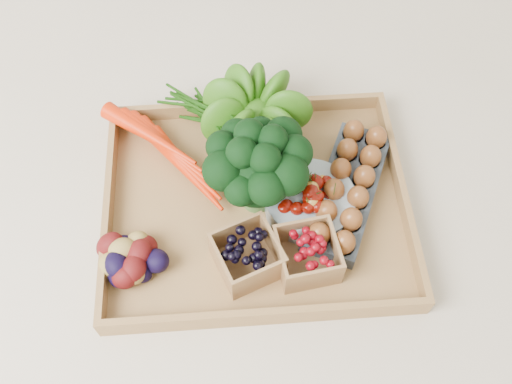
{
  "coord_description": "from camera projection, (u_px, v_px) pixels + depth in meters",
  "views": [
    {
      "loc": [
        -0.04,
        -0.53,
        0.93
      ],
      "look_at": [
        0.0,
        0.0,
        0.06
      ],
      "focal_mm": 40.0,
      "sensor_mm": 36.0,
      "label": 1
    }
  ],
  "objects": [
    {
      "name": "cherry_bowl",
      "position": [
        310.0,
        202.0,
        1.03
      ],
      "size": [
        0.16,
        0.16,
        0.04
      ],
      "primitive_type": "cylinder",
      "color": "#8C9EA5",
      "rests_on": "tray"
    },
    {
      "name": "tray",
      "position": [
        256.0,
        207.0,
        1.06
      ],
      "size": [
        0.55,
        0.45,
        0.01
      ],
      "primitive_type": "cube",
      "color": "olive",
      "rests_on": "ground"
    },
    {
      "name": "egg_carton",
      "position": [
        347.0,
        192.0,
        1.05
      ],
      "size": [
        0.2,
        0.3,
        0.03
      ],
      "primitive_type": "cube",
      "rotation": [
        0.0,
        0.0,
        -0.42
      ],
      "color": "#3C444D",
      "rests_on": "tray"
    },
    {
      "name": "carrots",
      "position": [
        171.0,
        151.0,
        1.09
      ],
      "size": [
        0.24,
        0.17,
        0.06
      ],
      "primitive_type": null,
      "color": "red",
      "rests_on": "tray"
    },
    {
      "name": "lettuce",
      "position": [
        254.0,
        110.0,
        1.08
      ],
      "size": [
        0.14,
        0.14,
        0.14
      ],
      "primitive_type": "sphere",
      "color": "#205D0E",
      "rests_on": "tray"
    },
    {
      "name": "punnet_blackberry",
      "position": [
        247.0,
        255.0,
        0.96
      ],
      "size": [
        0.13,
        0.13,
        0.07
      ],
      "primitive_type": "cube",
      "rotation": [
        0.0,
        0.0,
        0.37
      ],
      "color": "black",
      "rests_on": "tray"
    },
    {
      "name": "potatoes",
      "position": [
        128.0,
        258.0,
        0.96
      ],
      "size": [
        0.13,
        0.13,
        0.08
      ],
      "primitive_type": null,
      "color": "#420A0B",
      "rests_on": "tray"
    },
    {
      "name": "broccoli",
      "position": [
        257.0,
        180.0,
        1.0
      ],
      "size": [
        0.18,
        0.18,
        0.14
      ],
      "primitive_type": null,
      "color": "black",
      "rests_on": "tray"
    },
    {
      "name": "punnet_raspberry",
      "position": [
        307.0,
        254.0,
        0.97
      ],
      "size": [
        0.11,
        0.11,
        0.07
      ],
      "primitive_type": "cube",
      "rotation": [
        0.0,
        0.0,
        0.14
      ],
      "color": "#66040C",
      "rests_on": "tray"
    },
    {
      "name": "ground",
      "position": [
        256.0,
        209.0,
        1.07
      ],
      "size": [
        4.0,
        4.0,
        0.0
      ],
      "primitive_type": "plane",
      "color": "beige",
      "rests_on": "ground"
    }
  ]
}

